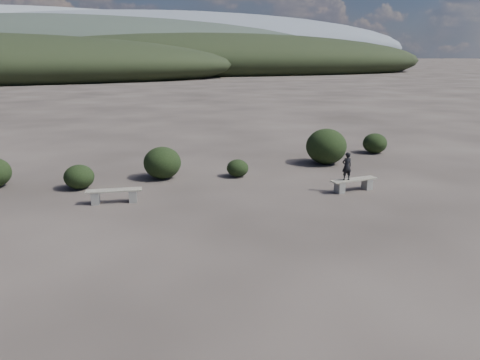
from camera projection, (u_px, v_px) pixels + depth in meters
name	position (u px, v px, depth m)	size (l,w,h in m)	color
ground	(314.00, 260.00, 10.85)	(1200.00, 1200.00, 0.00)	#2D2723
bench_left	(114.00, 195.00, 15.01)	(1.79, 0.65, 0.44)	slate
bench_right	(354.00, 184.00, 16.31)	(1.76, 0.45, 0.44)	slate
seated_person	(347.00, 166.00, 16.01)	(0.35, 0.23, 0.97)	black
shrub_a	(79.00, 177.00, 16.57)	(1.06, 1.06, 0.86)	black
shrub_b	(162.00, 163.00, 17.93)	(1.43, 1.43, 1.23)	black
shrub_c	(238.00, 168.00, 18.25)	(0.85, 0.85, 0.68)	black
shrub_d	(326.00, 146.00, 20.33)	(1.76, 1.76, 1.54)	black
shrub_e	(375.00, 143.00, 22.64)	(1.15, 1.15, 0.96)	black
mountain_ridges	(54.00, 46.00, 312.17)	(500.00, 400.00, 56.00)	black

